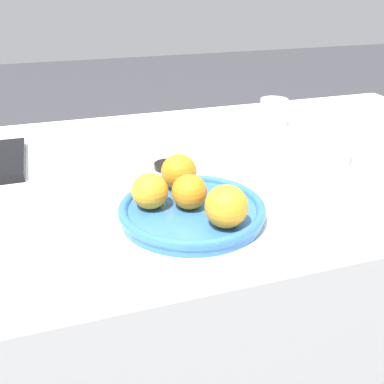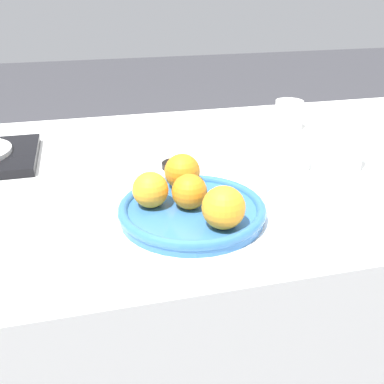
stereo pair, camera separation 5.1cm
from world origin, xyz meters
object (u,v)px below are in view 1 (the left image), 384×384
(orange_1, at_px, (226,206))
(cup_0, at_px, (273,113))
(cup_2, at_px, (284,153))
(water_glass, at_px, (335,142))
(soy_dish, at_px, (168,167))
(orange_0, at_px, (189,192))
(orange_2, at_px, (179,172))
(orange_3, at_px, (150,191))
(fruit_platter, at_px, (192,210))

(orange_1, distance_m, cup_0, 0.60)
(cup_2, bearing_deg, water_glass, -16.07)
(water_glass, xyz_separation_m, soy_dish, (-0.35, 0.10, -0.05))
(orange_0, bearing_deg, cup_0, 47.78)
(orange_0, xyz_separation_m, orange_1, (0.04, -0.08, 0.00))
(orange_0, distance_m, orange_2, 0.08)
(orange_2, height_order, orange_3, orange_2)
(fruit_platter, height_order, orange_0, orange_0)
(water_glass, height_order, cup_0, water_glass)
(cup_0, height_order, cup_2, cup_0)
(orange_1, xyz_separation_m, soy_dish, (-0.01, 0.30, -0.05))
(orange_1, bearing_deg, orange_0, 115.33)
(fruit_platter, bearing_deg, soy_dish, 85.23)
(cup_0, relative_size, soy_dish, 1.31)
(orange_2, distance_m, orange_3, 0.09)
(water_glass, distance_m, cup_2, 0.11)
(orange_1, bearing_deg, water_glass, 30.77)
(orange_2, xyz_separation_m, cup_0, (0.37, 0.33, -0.01))
(orange_1, relative_size, soy_dish, 1.17)
(orange_0, bearing_deg, water_glass, 18.28)
(fruit_platter, relative_size, orange_0, 4.21)
(water_glass, relative_size, cup_2, 1.54)
(orange_2, height_order, cup_0, orange_2)
(fruit_platter, bearing_deg, cup_0, 48.28)
(orange_3, bearing_deg, cup_0, 41.81)
(fruit_platter, height_order, orange_2, orange_2)
(orange_2, xyz_separation_m, orange_3, (-0.07, -0.06, -0.00))
(orange_3, relative_size, cup_2, 0.85)
(fruit_platter, xyz_separation_m, orange_0, (-0.00, 0.00, 0.04))
(cup_0, bearing_deg, water_glass, -91.03)
(orange_2, bearing_deg, orange_0, -94.13)
(orange_2, distance_m, water_glass, 0.37)
(orange_2, distance_m, cup_2, 0.27)
(water_glass, height_order, cup_2, water_glass)
(orange_0, xyz_separation_m, orange_3, (-0.06, 0.02, 0.00))
(fruit_platter, bearing_deg, orange_3, 159.95)
(orange_3, height_order, water_glass, water_glass)
(orange_3, bearing_deg, water_glass, 13.09)
(water_glass, xyz_separation_m, cup_2, (-0.11, 0.03, -0.02))
(orange_1, height_order, soy_dish, orange_1)
(orange_3, xyz_separation_m, water_glass, (0.43, 0.10, 0.01))
(orange_2, distance_m, cup_0, 0.50)
(orange_3, relative_size, water_glass, 0.56)
(orange_1, relative_size, orange_3, 1.11)
(fruit_platter, height_order, water_glass, water_glass)
(orange_1, relative_size, orange_2, 1.04)
(orange_3, xyz_separation_m, cup_0, (0.44, 0.39, -0.01))
(orange_2, xyz_separation_m, soy_dish, (0.02, 0.14, -0.05))
(cup_0, distance_m, soy_dish, 0.41)
(orange_0, distance_m, soy_dish, 0.22)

